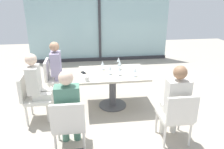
{
  "coord_description": "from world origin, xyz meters",
  "views": [
    {
      "loc": [
        -0.55,
        -4.09,
        2.27
      ],
      "look_at": [
        0.0,
        0.1,
        0.65
      ],
      "focal_mm": 35.94,
      "sensor_mm": 36.0,
      "label": 1
    }
  ],
  "objects_px": {
    "chair_front_right": "(177,115)",
    "wine_glass_3": "(110,68)",
    "dining_table_main": "(113,81)",
    "cell_phone_on_table": "(83,73)",
    "wine_glass_1": "(120,63)",
    "chair_far_left": "(55,77)",
    "wine_glass_5": "(119,60)",
    "person_front_right": "(175,99)",
    "chair_side_end": "(33,95)",
    "wine_glass_0": "(103,63)",
    "wine_glass_2": "(135,70)",
    "person_side_end": "(38,84)",
    "person_front_left": "(68,106)",
    "wine_glass_4": "(119,69)",
    "chair_front_left": "(69,123)",
    "coffee_cup": "(87,79)",
    "person_far_left": "(59,68)"
  },
  "relations": [
    {
      "from": "person_front_right",
      "to": "cell_phone_on_table",
      "type": "xyz_separation_m",
      "value": [
        -1.37,
        1.26,
        0.03
      ]
    },
    {
      "from": "wine_glass_2",
      "to": "person_front_right",
      "type": "bearing_deg",
      "value": -66.26
    },
    {
      "from": "person_front_left",
      "to": "cell_phone_on_table",
      "type": "relative_size",
      "value": 8.75
    },
    {
      "from": "wine_glass_5",
      "to": "dining_table_main",
      "type": "bearing_deg",
      "value": -114.1
    },
    {
      "from": "chair_far_left",
      "to": "person_side_end",
      "type": "xyz_separation_m",
      "value": [
        -0.18,
        -0.87,
        0.2
      ]
    },
    {
      "from": "wine_glass_1",
      "to": "person_side_end",
      "type": "bearing_deg",
      "value": -161.03
    },
    {
      "from": "person_side_end",
      "to": "wine_glass_2",
      "type": "bearing_deg",
      "value": 2.75
    },
    {
      "from": "person_front_right",
      "to": "wine_glass_2",
      "type": "height_order",
      "value": "person_front_right"
    },
    {
      "from": "wine_glass_0",
      "to": "coffee_cup",
      "type": "relative_size",
      "value": 2.06
    },
    {
      "from": "chair_front_left",
      "to": "wine_glass_1",
      "type": "distance_m",
      "value": 1.82
    },
    {
      "from": "chair_front_left",
      "to": "chair_front_right",
      "type": "distance_m",
      "value": 1.6
    },
    {
      "from": "person_front_right",
      "to": "chair_far_left",
      "type": "bearing_deg",
      "value": 139.09
    },
    {
      "from": "dining_table_main",
      "to": "cell_phone_on_table",
      "type": "bearing_deg",
      "value": 174.32
    },
    {
      "from": "chair_far_left",
      "to": "dining_table_main",
      "type": "bearing_deg",
      "value": -23.62
    },
    {
      "from": "chair_far_left",
      "to": "wine_glass_4",
      "type": "relative_size",
      "value": 4.7
    },
    {
      "from": "chair_side_end",
      "to": "person_side_end",
      "type": "distance_m",
      "value": 0.23
    },
    {
      "from": "person_front_left",
      "to": "coffee_cup",
      "type": "relative_size",
      "value": 14.0
    },
    {
      "from": "person_side_end",
      "to": "wine_glass_5",
      "type": "xyz_separation_m",
      "value": [
        1.55,
        0.75,
        0.16
      ]
    },
    {
      "from": "chair_far_left",
      "to": "wine_glass_3",
      "type": "distance_m",
      "value": 1.33
    },
    {
      "from": "wine_glass_4",
      "to": "coffee_cup",
      "type": "xyz_separation_m",
      "value": [
        -0.62,
        -0.22,
        -0.09
      ]
    },
    {
      "from": "chair_front_right",
      "to": "wine_glass_3",
      "type": "relative_size",
      "value": 4.7
    },
    {
      "from": "chair_front_right",
      "to": "wine_glass_5",
      "type": "xyz_separation_m",
      "value": [
        -0.62,
        1.72,
        0.37
      ]
    },
    {
      "from": "wine_glass_1",
      "to": "wine_glass_5",
      "type": "relative_size",
      "value": 1.0
    },
    {
      "from": "chair_front_right",
      "to": "wine_glass_1",
      "type": "xyz_separation_m",
      "value": [
        -0.63,
        1.5,
        0.37
      ]
    },
    {
      "from": "chair_front_right",
      "to": "person_front_right",
      "type": "distance_m",
      "value": 0.23
    },
    {
      "from": "wine_glass_2",
      "to": "wine_glass_4",
      "type": "relative_size",
      "value": 1.0
    },
    {
      "from": "chair_side_end",
      "to": "chair_front_left",
      "type": "bearing_deg",
      "value": -54.83
    },
    {
      "from": "dining_table_main",
      "to": "chair_side_end",
      "type": "xyz_separation_m",
      "value": [
        -1.48,
        -0.35,
        -0.06
      ]
    },
    {
      "from": "person_front_right",
      "to": "person_side_end",
      "type": "bearing_deg",
      "value": 158.46
    },
    {
      "from": "coffee_cup",
      "to": "cell_phone_on_table",
      "type": "xyz_separation_m",
      "value": [
        -0.06,
        0.44,
        -0.04
      ]
    },
    {
      "from": "wine_glass_1",
      "to": "wine_glass_4",
      "type": "xyz_separation_m",
      "value": [
        -0.06,
        -0.34,
        0.0
      ]
    },
    {
      "from": "person_side_end",
      "to": "wine_glass_1",
      "type": "relative_size",
      "value": 6.81
    },
    {
      "from": "wine_glass_1",
      "to": "person_front_left",
      "type": "bearing_deg",
      "value": -124.97
    },
    {
      "from": "chair_front_right",
      "to": "wine_glass_5",
      "type": "height_order",
      "value": "wine_glass_5"
    },
    {
      "from": "wine_glass_3",
      "to": "coffee_cup",
      "type": "height_order",
      "value": "wine_glass_3"
    },
    {
      "from": "chair_far_left",
      "to": "person_front_right",
      "type": "relative_size",
      "value": 0.69
    },
    {
      "from": "chair_far_left",
      "to": "person_far_left",
      "type": "distance_m",
      "value": 0.23
    },
    {
      "from": "wine_glass_3",
      "to": "wine_glass_5",
      "type": "height_order",
      "value": "same"
    },
    {
      "from": "dining_table_main",
      "to": "wine_glass_0",
      "type": "distance_m",
      "value": 0.4
    },
    {
      "from": "wine_glass_1",
      "to": "cell_phone_on_table",
      "type": "relative_size",
      "value": 1.28
    },
    {
      "from": "dining_table_main",
      "to": "chair_side_end",
      "type": "height_order",
      "value": "chair_side_end"
    },
    {
      "from": "coffee_cup",
      "to": "wine_glass_2",
      "type": "bearing_deg",
      "value": 7.47
    },
    {
      "from": "chair_far_left",
      "to": "wine_glass_5",
      "type": "relative_size",
      "value": 4.7
    },
    {
      "from": "person_front_right",
      "to": "chair_side_end",
      "type": "bearing_deg",
      "value": 159.41
    },
    {
      "from": "dining_table_main",
      "to": "wine_glass_3",
      "type": "relative_size",
      "value": 7.17
    },
    {
      "from": "person_front_right",
      "to": "wine_glass_4",
      "type": "height_order",
      "value": "person_front_right"
    },
    {
      "from": "chair_far_left",
      "to": "wine_glass_2",
      "type": "distance_m",
      "value": 1.8
    },
    {
      "from": "person_front_left",
      "to": "wine_glass_4",
      "type": "xyz_separation_m",
      "value": [
        0.91,
        1.05,
        0.16
      ]
    },
    {
      "from": "cell_phone_on_table",
      "to": "wine_glass_1",
      "type": "bearing_deg",
      "value": -14.66
    },
    {
      "from": "coffee_cup",
      "to": "cell_phone_on_table",
      "type": "bearing_deg",
      "value": 98.32
    }
  ]
}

